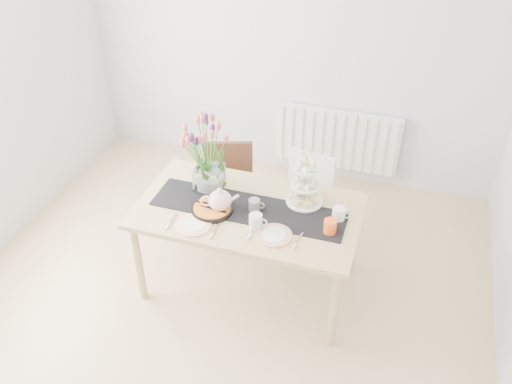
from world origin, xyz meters
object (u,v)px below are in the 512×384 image
(radiator, at_px, (337,139))
(teapot, at_px, (220,200))
(chair_white, at_px, (306,194))
(mug_white, at_px, (256,221))
(plate_left, at_px, (193,225))
(mug_grey, at_px, (254,205))
(dining_table, at_px, (248,217))
(mug_orange, at_px, (330,227))
(cream_jug, at_px, (339,214))
(cake_stand, at_px, (305,190))
(chair_brown, at_px, (230,183))
(plate_right, at_px, (274,235))
(tulip_vase, at_px, (207,145))
(tart_tin, at_px, (212,209))

(radiator, relative_size, teapot, 4.49)
(chair_white, xyz_separation_m, mug_white, (-0.16, -0.87, 0.34))
(plate_left, bearing_deg, mug_grey, 39.25)
(dining_table, relative_size, mug_grey, 16.54)
(chair_white, height_order, mug_orange, mug_orange)
(radiator, height_order, cream_jug, cream_jug)
(cake_stand, distance_m, cream_jug, 0.30)
(mug_white, distance_m, mug_orange, 0.50)
(chair_brown, relative_size, plate_right, 3.28)
(mug_white, bearing_deg, chair_white, 72.43)
(teapot, bearing_deg, mug_white, -43.41)
(plate_right, bearing_deg, chair_brown, 126.28)
(tulip_vase, relative_size, mug_orange, 6.60)
(chair_brown, xyz_separation_m, chair_white, (0.66, 0.04, 0.00))
(chair_brown, xyz_separation_m, tart_tin, (0.15, -0.75, 0.30))
(mug_orange, relative_size, plate_right, 0.43)
(radiator, relative_size, chair_brown, 1.50)
(teapot, bearing_deg, mug_orange, -23.63)
(plate_left, bearing_deg, tart_tin, 71.25)
(mug_orange, bearing_deg, plate_right, 136.68)
(mug_grey, xyz_separation_m, mug_white, (0.07, -0.17, 0.01))
(dining_table, relative_size, plate_right, 6.55)
(chair_white, height_order, plate_left, chair_white)
(chair_brown, relative_size, cream_jug, 8.60)
(teapot, distance_m, plate_right, 0.48)
(plate_left, xyz_separation_m, plate_right, (0.56, 0.07, -0.00))
(cream_jug, xyz_separation_m, mug_grey, (-0.59, -0.09, 0.00))
(radiator, distance_m, mug_orange, 1.82)
(plate_left, bearing_deg, radiator, 71.84)
(cream_jug, xyz_separation_m, mug_orange, (-0.03, -0.16, 0.01))
(chair_brown, height_order, mug_orange, mug_orange)
(tulip_vase, distance_m, cake_stand, 0.77)
(cream_jug, relative_size, mug_orange, 0.89)
(plate_left, bearing_deg, mug_orange, 13.11)
(radiator, height_order, teapot, teapot)
(plate_right, bearing_deg, cream_jug, 39.42)
(plate_left, bearing_deg, chair_white, 59.76)
(mug_white, height_order, mug_orange, mug_white)
(plate_right, bearing_deg, mug_grey, 133.65)
(chair_brown, relative_size, mug_orange, 7.63)
(radiator, relative_size, tart_tin, 4.01)
(teapot, bearing_deg, dining_table, -1.81)
(tulip_vase, bearing_deg, mug_grey, -21.57)
(chair_white, relative_size, cake_stand, 2.03)
(radiator, xyz_separation_m, chair_brown, (-0.73, -1.03, 0.01))
(chair_brown, distance_m, tart_tin, 0.82)
(tart_tin, distance_m, plate_right, 0.51)
(tulip_vase, xyz_separation_m, teapot, (0.17, -0.22, -0.30))
(teapot, distance_m, plate_left, 0.26)
(chair_white, bearing_deg, cake_stand, -70.42)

